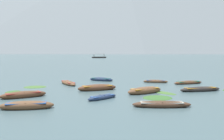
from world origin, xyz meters
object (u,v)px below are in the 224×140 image
at_px(rowboat_6, 68,83).
at_px(rowboat_10, 101,79).
at_px(rowboat_0, 161,104).
at_px(ferry_1, 99,57).
at_px(rowboat_4, 188,83).
at_px(rowboat_11, 155,81).
at_px(rowboat_2, 97,88).
at_px(rowboat_8, 23,95).
at_px(rowboat_5, 144,91).
at_px(rowboat_3, 200,89).
at_px(rowboat_9, 102,97).
at_px(rowboat_1, 26,106).

bearing_deg(rowboat_6, rowboat_10, 43.77).
xyz_separation_m(rowboat_0, ferry_1, (-11.23, 127.93, 0.28)).
bearing_deg(rowboat_4, ferry_1, 98.43).
bearing_deg(rowboat_11, rowboat_2, -139.33).
distance_m(rowboat_8, rowboat_10, 13.87).
xyz_separation_m(rowboat_5, rowboat_10, (-4.66, 10.06, -0.05)).
relative_size(rowboat_3, rowboat_5, 1.12).
distance_m(rowboat_2, rowboat_10, 8.19).
height_order(rowboat_8, rowboat_9, rowboat_8).
bearing_deg(rowboat_4, rowboat_1, -139.16).
bearing_deg(rowboat_2, rowboat_9, -81.55).
relative_size(rowboat_5, ferry_1, 0.49).
bearing_deg(rowboat_11, rowboat_3, -63.89).
bearing_deg(rowboat_0, rowboat_3, 53.44).
xyz_separation_m(rowboat_1, rowboat_4, (15.50, 13.40, -0.06)).
bearing_deg(rowboat_10, rowboat_9, -87.12).
bearing_deg(ferry_1, rowboat_10, -86.87).
height_order(rowboat_1, rowboat_6, rowboat_1).
xyz_separation_m(rowboat_9, rowboat_11, (6.44, 11.01, 0.01)).
distance_m(rowboat_8, rowboat_9, 7.00).
relative_size(rowboat_9, rowboat_10, 0.79).
bearing_deg(rowboat_4, rowboat_9, -136.35).
bearing_deg(rowboat_8, rowboat_10, 62.92).
xyz_separation_m(rowboat_6, rowboat_11, (10.97, 1.67, -0.02)).
height_order(rowboat_2, rowboat_10, rowboat_2).
distance_m(rowboat_0, rowboat_11, 14.19).
height_order(rowboat_6, rowboat_10, rowboat_10).
bearing_deg(rowboat_8, rowboat_0, -18.12).
height_order(rowboat_4, rowboat_8, rowboat_8).
height_order(rowboat_3, ferry_1, ferry_1).
height_order(rowboat_8, rowboat_10, rowboat_8).
distance_m(rowboat_9, ferry_1, 125.07).
bearing_deg(rowboat_5, rowboat_9, -143.33).
distance_m(rowboat_5, rowboat_10, 11.09).
bearing_deg(rowboat_11, rowboat_4, -17.49).
height_order(rowboat_0, rowboat_10, rowboat_10).
distance_m(rowboat_8, ferry_1, 124.19).
distance_m(rowboat_2, rowboat_8, 7.50).
bearing_deg(rowboat_6, rowboat_1, -93.11).
bearing_deg(rowboat_9, ferry_1, 93.11).
bearing_deg(rowboat_0, rowboat_6, 125.95).
height_order(rowboat_1, rowboat_11, rowboat_1).
relative_size(rowboat_0, rowboat_10, 1.19).
relative_size(rowboat_2, rowboat_11, 1.35).
height_order(rowboat_4, rowboat_10, rowboat_10).
bearing_deg(rowboat_11, rowboat_8, -142.44).
relative_size(rowboat_0, rowboat_11, 1.33).
bearing_deg(rowboat_11, rowboat_6, -171.33).
bearing_deg(rowboat_1, rowboat_8, 112.06).
height_order(rowboat_5, rowboat_9, rowboat_5).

